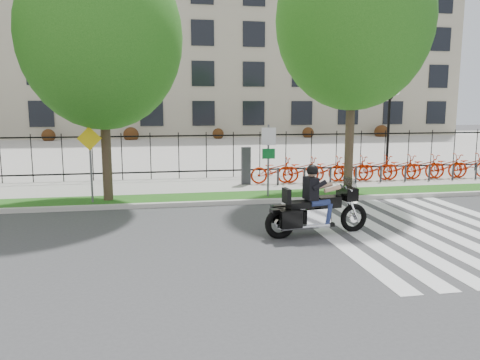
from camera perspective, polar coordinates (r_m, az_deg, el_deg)
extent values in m
plane|color=#3D3D3F|center=(11.78, 0.75, -7.21)|extent=(120.00, 120.00, 0.00)
cube|color=#B9B8AE|center=(15.69, -2.09, -2.79)|extent=(60.00, 0.20, 0.15)
cube|color=#1B5515|center=(16.52, -2.51, -2.19)|extent=(60.00, 1.50, 0.15)
cube|color=#A29E97|center=(18.95, -3.52, -0.72)|extent=(60.00, 3.50, 0.15)
cube|color=#A29E97|center=(36.31, -6.77, 3.92)|extent=(80.00, 34.00, 0.10)
cube|color=#A69E86|center=(56.54, -8.25, 15.84)|extent=(60.00, 20.00, 20.00)
cylinder|color=black|center=(26.13, 17.63, 5.83)|extent=(0.14, 0.14, 4.00)
cylinder|color=black|center=(26.11, 17.83, 9.99)|extent=(0.06, 0.70, 0.70)
sphere|color=white|center=(25.95, 17.15, 10.25)|extent=(0.36, 0.36, 0.36)
sphere|color=white|center=(26.27, 18.53, 10.17)|extent=(0.36, 0.36, 0.36)
cylinder|color=#392B1F|center=(16.18, -16.02, 4.27)|extent=(0.32, 0.32, 3.78)
ellipsoid|color=#175513|center=(16.28, -16.57, 16.46)|extent=(5.21, 5.21, 5.99)
cylinder|color=#392B1F|center=(17.51, 13.23, 5.85)|extent=(0.32, 0.32, 4.47)
ellipsoid|color=#175513|center=(17.73, 13.71, 18.45)|extent=(5.48, 5.48, 6.30)
cube|color=#2D2D33|center=(18.79, 0.73, 1.75)|extent=(0.35, 0.25, 1.50)
imported|color=red|center=(19.09, 4.27, 1.17)|extent=(2.01, 0.70, 1.06)
cylinder|color=#2D2D33|center=(18.63, 4.65, 0.42)|extent=(0.08, 0.08, 0.70)
imported|color=red|center=(19.39, 7.42, 1.24)|extent=(2.01, 0.70, 1.06)
cylinder|color=#2D2D33|center=(18.94, 7.87, 0.50)|extent=(0.08, 0.08, 0.70)
imported|color=red|center=(19.75, 10.47, 1.31)|extent=(2.01, 0.70, 1.06)
cylinder|color=#2D2D33|center=(19.31, 10.97, 0.59)|extent=(0.08, 0.08, 0.70)
imported|color=red|center=(20.16, 13.40, 1.37)|extent=(2.01, 0.70, 1.06)
cylinder|color=#2D2D33|center=(19.73, 13.95, 0.66)|extent=(0.08, 0.08, 0.70)
imported|color=red|center=(20.62, 16.20, 1.43)|extent=(2.01, 0.70, 1.06)
cylinder|color=#2D2D33|center=(20.20, 16.80, 0.74)|extent=(0.08, 0.08, 0.70)
imported|color=red|center=(21.13, 18.88, 1.48)|extent=(2.01, 0.70, 1.06)
cylinder|color=#2D2D33|center=(20.72, 19.52, 0.80)|extent=(0.08, 0.08, 0.70)
imported|color=red|center=(21.69, 21.42, 1.52)|extent=(2.01, 0.70, 1.06)
cylinder|color=#2D2D33|center=(21.29, 22.09, 0.86)|extent=(0.08, 0.08, 0.70)
imported|color=red|center=(22.28, 23.83, 1.56)|extent=(2.01, 0.70, 1.06)
cylinder|color=#2D2D33|center=(21.89, 24.53, 0.92)|extent=(0.08, 0.08, 0.70)
imported|color=red|center=(22.91, 26.12, 1.59)|extent=(2.01, 0.70, 1.06)
cylinder|color=#2D2D33|center=(22.54, 26.83, 0.97)|extent=(0.08, 0.08, 0.70)
cylinder|color=#59595B|center=(16.27, 3.46, 2.36)|extent=(0.07, 0.07, 2.50)
cube|color=white|center=(16.15, 3.52, 5.34)|extent=(0.50, 0.03, 0.60)
cube|color=#0C6626|center=(16.21, 3.50, 3.22)|extent=(0.45, 0.03, 0.35)
cylinder|color=#59595B|center=(15.96, -17.72, 1.63)|extent=(0.07, 0.07, 2.40)
cube|color=yellow|center=(15.84, -17.89, 4.84)|extent=(0.78, 0.03, 0.78)
torus|color=black|center=(12.72, 13.68, -4.51)|extent=(0.77, 0.23, 0.76)
torus|color=black|center=(11.82, 4.90, -5.32)|extent=(0.81, 0.26, 0.80)
cube|color=black|center=(12.47, 12.93, -1.60)|extent=(0.40, 0.64, 0.33)
cube|color=#26262B|center=(12.47, 13.27, -0.44)|extent=(0.23, 0.56, 0.33)
cube|color=silver|center=(12.18, 9.24, -4.38)|extent=(0.70, 0.45, 0.44)
cube|color=black|center=(12.25, 10.66, -2.61)|extent=(0.64, 0.44, 0.29)
cube|color=black|center=(11.95, 7.62, -2.94)|extent=(0.81, 0.48, 0.15)
cube|color=black|center=(11.73, 5.69, -1.93)|extent=(0.15, 0.38, 0.37)
cube|color=black|center=(11.54, 6.28, -4.79)|extent=(0.56, 0.24, 0.44)
cube|color=black|center=(12.14, 5.06, -4.08)|extent=(0.56, 0.24, 0.44)
cube|color=black|center=(11.96, 8.62, -1.02)|extent=(0.31, 0.47, 0.57)
sphere|color=tan|center=(11.91, 8.81, 0.96)|extent=(0.25, 0.25, 0.25)
sphere|color=black|center=(11.91, 8.81, 1.17)|extent=(0.30, 0.30, 0.30)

